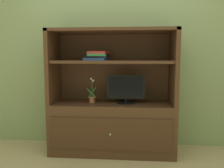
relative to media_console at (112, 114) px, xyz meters
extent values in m
plane|color=tan|center=(0.00, -0.41, -0.50)|extent=(8.00, 8.00, 0.00)
cube|color=#8C9E6B|center=(0.00, 0.34, 0.90)|extent=(6.00, 0.10, 2.80)
cube|color=#4C2D1C|center=(0.00, -0.01, -0.18)|extent=(1.58, 0.54, 0.65)
cube|color=#462A19|center=(0.00, -0.29, -0.18)|extent=(1.45, 0.02, 0.39)
sphere|color=silver|center=(0.00, -0.30, -0.18)|extent=(0.02, 0.02, 0.02)
cube|color=#4C2D1C|center=(-0.76, -0.01, 0.61)|extent=(0.05, 0.54, 0.93)
cube|color=#4C2D1C|center=(0.76, -0.01, 0.61)|extent=(0.05, 0.54, 0.93)
cube|color=#4C2D1C|center=(0.00, 0.25, 0.61)|extent=(1.58, 0.02, 0.93)
cube|color=#4C2D1C|center=(0.00, -0.01, 1.06)|extent=(1.58, 0.54, 0.04)
cube|color=#4C2D1C|center=(0.00, -0.01, 0.68)|extent=(1.48, 0.48, 0.04)
cylinder|color=black|center=(0.17, -0.01, 0.15)|extent=(0.23, 0.23, 0.01)
cylinder|color=black|center=(0.17, -0.01, 0.18)|extent=(0.03, 0.03, 0.05)
cube|color=black|center=(0.17, -0.01, 0.36)|extent=(0.47, 0.02, 0.30)
cube|color=black|center=(0.17, -0.03, 0.36)|extent=(0.44, 0.00, 0.27)
cylinder|color=#B26642|center=(-0.26, -0.02, 0.19)|extent=(0.07, 0.07, 0.08)
cylinder|color=#3D6B33|center=(-0.26, -0.02, 0.35)|extent=(0.01, 0.01, 0.24)
cube|color=#2D7A38|center=(-0.24, -0.02, 0.28)|extent=(0.02, 0.09, 0.07)
cube|color=#2D7A38|center=(-0.27, -0.01, 0.28)|extent=(0.11, 0.03, 0.15)
cube|color=#2D7A38|center=(-0.27, -0.04, 0.28)|extent=(0.13, 0.06, 0.11)
sphere|color=silver|center=(-0.27, -0.02, 0.46)|extent=(0.03, 0.03, 0.03)
sphere|color=silver|center=(-0.25, -0.02, 0.43)|extent=(0.03, 0.03, 0.03)
cube|color=#2D519E|center=(-0.20, -0.01, 0.71)|extent=(0.30, 0.34, 0.03)
cube|color=black|center=(-0.19, -0.01, 0.73)|extent=(0.28, 0.27, 0.03)
cube|color=#338C4C|center=(-0.19, 0.00, 0.76)|extent=(0.25, 0.31, 0.03)
cube|color=red|center=(-0.18, 0.01, 0.79)|extent=(0.26, 0.32, 0.03)
camera|label=1|loc=(0.25, -3.00, 0.75)|focal=38.08mm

